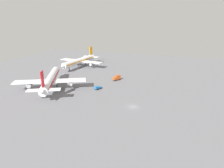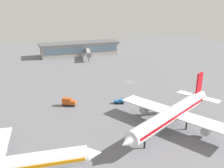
{
  "view_description": "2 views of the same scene",
  "coord_description": "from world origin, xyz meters",
  "views": [
    {
      "loc": [
        -83.05,
        -18.62,
        40.35
      ],
      "look_at": [
        14.25,
        15.74,
        5.21
      ],
      "focal_mm": 31.05,
      "sensor_mm": 36.0,
      "label": 1
    },
    {
      "loc": [
        54.44,
        116.24,
        41.75
      ],
      "look_at": [
        14.01,
        9.88,
        3.49
      ],
      "focal_mm": 39.88,
      "sensor_mm": 36.0,
      "label": 2
    }
  ],
  "objects": [
    {
      "name": "ground",
      "position": [
        0.0,
        0.0,
        0.0
      ],
      "size": [
        288.0,
        288.0,
        0.0
      ],
      "primitive_type": "plane",
      "color": "slate"
    },
    {
      "name": "airplane_at_gate",
      "position": [
        8.36,
        52.56,
        5.79
      ],
      "size": [
        48.53,
        40.39,
        15.92
      ],
      "rotation": [
        0.0,
        0.0,
        0.47
      ],
      "color": "white",
      "rests_on": "ground"
    },
    {
      "name": "pushback_tractor",
      "position": [
        16.52,
        25.66,
        0.97
      ],
      "size": [
        4.79,
        3.56,
        1.9
      ],
      "rotation": [
        0.0,
        0.0,
        2.73
      ],
      "color": "black",
      "rests_on": "ground"
    },
    {
      "name": "airplane_taxiing",
      "position": [
        62.97,
        62.34,
        5.57
      ],
      "size": [
        50.39,
        40.62,
        15.33
      ],
      "rotation": [
        0.0,
        0.0,
        3.03
      ],
      "color": "white",
      "rests_on": "ground"
    },
    {
      "name": "catering_truck",
      "position": [
        37.34,
        20.35,
        1.7
      ],
      "size": [
        5.78,
        4.52,
        3.3
      ],
      "rotation": [
        0.0,
        0.0,
        2.6
      ],
      "color": "black",
      "rests_on": "ground"
    }
  ]
}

